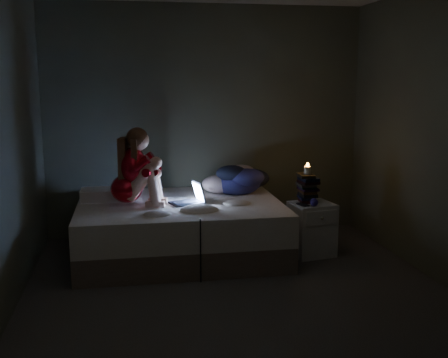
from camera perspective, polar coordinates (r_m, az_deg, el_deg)
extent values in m
cube|color=#312E2C|center=(4.67, 1.57, -12.11)|extent=(3.60, 3.80, 0.02)
cube|color=#565D4A|center=(6.21, -1.93, 6.06)|extent=(3.60, 0.02, 2.60)
cube|color=#565D4A|center=(2.51, 10.48, -0.88)|extent=(3.60, 0.02, 2.60)
cube|color=#565D4A|center=(4.35, -22.46, 3.30)|extent=(0.02, 3.80, 2.60)
cube|color=#565D4A|center=(5.02, 22.39, 4.19)|extent=(0.02, 3.80, 2.60)
cube|color=white|center=(5.68, -12.79, -1.60)|extent=(0.41, 0.29, 0.12)
cube|color=silver|center=(5.62, 9.21, -5.22)|extent=(0.47, 0.43, 0.54)
cylinder|color=beige|center=(5.54, 8.77, 0.79)|extent=(0.07, 0.07, 0.08)
cube|color=black|center=(5.47, 8.11, -2.64)|extent=(0.09, 0.15, 0.01)
sphere|color=navy|center=(5.42, 9.21, -2.43)|extent=(0.08, 0.08, 0.08)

